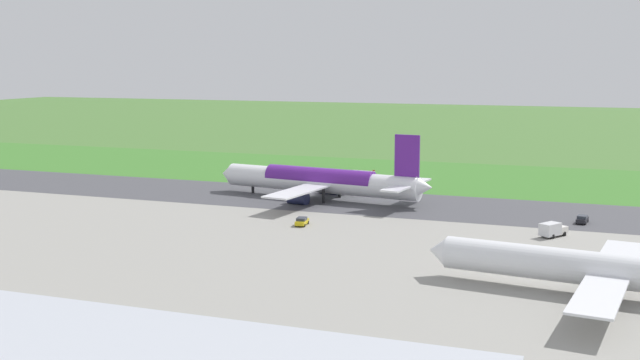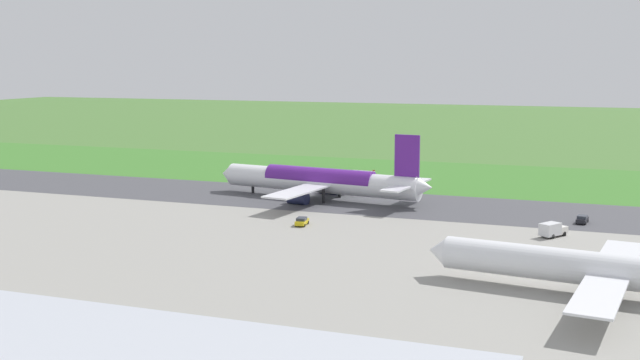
{
  "view_description": "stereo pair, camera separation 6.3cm",
  "coord_description": "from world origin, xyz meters",
  "px_view_note": "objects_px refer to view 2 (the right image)",
  "views": [
    {
      "loc": [
        -64.14,
        162.14,
        31.24
      ],
      "look_at": [
        -5.39,
        0.0,
        4.5
      ],
      "focal_mm": 43.01,
      "sensor_mm": 36.0,
      "label": 1
    },
    {
      "loc": [
        -64.2,
        162.12,
        31.24
      ],
      "look_at": [
        -5.39,
        0.0,
        4.5
      ],
      "focal_mm": 43.01,
      "sensor_mm": 36.0,
      "label": 2
    }
  ],
  "objects_px": {
    "no_stopping_sign": "(374,174)",
    "service_car_followme": "(302,221)",
    "airliner_parked_near": "(605,269)",
    "airliner_main": "(321,181)",
    "service_truck_fuel": "(552,229)",
    "traffic_cone_orange": "(352,177)",
    "service_car_ops": "(582,219)"
  },
  "relations": [
    {
      "from": "no_stopping_sign",
      "to": "service_car_followme",
      "type": "bearing_deg",
      "value": 92.78
    },
    {
      "from": "service_car_followme",
      "to": "no_stopping_sign",
      "type": "bearing_deg",
      "value": -87.22
    },
    {
      "from": "airliner_parked_near",
      "to": "airliner_main",
      "type": "bearing_deg",
      "value": -42.96
    },
    {
      "from": "airliner_main",
      "to": "service_car_followme",
      "type": "height_order",
      "value": "airliner_main"
    },
    {
      "from": "airliner_parked_near",
      "to": "service_truck_fuel",
      "type": "relative_size",
      "value": 7.97
    },
    {
      "from": "service_truck_fuel",
      "to": "service_car_followme",
      "type": "bearing_deg",
      "value": 7.74
    },
    {
      "from": "airliner_parked_near",
      "to": "service_truck_fuel",
      "type": "height_order",
      "value": "airliner_parked_near"
    },
    {
      "from": "service_car_followme",
      "to": "no_stopping_sign",
      "type": "relative_size",
      "value": 1.67
    },
    {
      "from": "airliner_main",
      "to": "traffic_cone_orange",
      "type": "height_order",
      "value": "airliner_main"
    },
    {
      "from": "service_car_followme",
      "to": "traffic_cone_orange",
      "type": "height_order",
      "value": "service_car_followme"
    },
    {
      "from": "airliner_parked_near",
      "to": "no_stopping_sign",
      "type": "height_order",
      "value": "airliner_parked_near"
    },
    {
      "from": "airliner_main",
      "to": "airliner_parked_near",
      "type": "height_order",
      "value": "airliner_main"
    },
    {
      "from": "airliner_main",
      "to": "no_stopping_sign",
      "type": "xyz_separation_m",
      "value": [
        -3.05,
        -32.64,
        -2.8
      ]
    },
    {
      "from": "service_car_followme",
      "to": "no_stopping_sign",
      "type": "distance_m",
      "value": 60.41
    },
    {
      "from": "airliner_parked_near",
      "to": "traffic_cone_orange",
      "type": "distance_m",
      "value": 109.54
    },
    {
      "from": "airliner_parked_near",
      "to": "traffic_cone_orange",
      "type": "bearing_deg",
      "value": -54.48
    },
    {
      "from": "airliner_main",
      "to": "service_car_followme",
      "type": "bearing_deg",
      "value": 102.19
    },
    {
      "from": "service_car_followme",
      "to": "service_truck_fuel",
      "type": "height_order",
      "value": "service_truck_fuel"
    },
    {
      "from": "airliner_parked_near",
      "to": "traffic_cone_orange",
      "type": "xyz_separation_m",
      "value": [
        63.61,
        -89.11,
        -3.6
      ]
    },
    {
      "from": "airliner_parked_near",
      "to": "service_car_followme",
      "type": "xyz_separation_m",
      "value": [
        54.46,
        -28.6,
        -3.03
      ]
    },
    {
      "from": "service_car_ops",
      "to": "no_stopping_sign",
      "type": "bearing_deg",
      "value": -36.66
    },
    {
      "from": "service_car_followme",
      "to": "airliner_parked_near",
      "type": "bearing_deg",
      "value": 152.29
    },
    {
      "from": "service_truck_fuel",
      "to": "traffic_cone_orange",
      "type": "height_order",
      "value": "service_truck_fuel"
    },
    {
      "from": "airliner_parked_near",
      "to": "service_truck_fuel",
      "type": "distance_m",
      "value": 35.96
    },
    {
      "from": "service_car_ops",
      "to": "traffic_cone_orange",
      "type": "bearing_deg",
      "value": -33.82
    },
    {
      "from": "no_stopping_sign",
      "to": "traffic_cone_orange",
      "type": "bearing_deg",
      "value": -1.63
    },
    {
      "from": "airliner_main",
      "to": "service_car_ops",
      "type": "height_order",
      "value": "airliner_main"
    },
    {
      "from": "airliner_main",
      "to": "service_car_ops",
      "type": "xyz_separation_m",
      "value": [
        -56.65,
        7.25,
        -3.51
      ]
    },
    {
      "from": "service_car_followme",
      "to": "service_car_ops",
      "type": "bearing_deg",
      "value": -158.03
    },
    {
      "from": "service_car_followme",
      "to": "service_truck_fuel",
      "type": "xyz_separation_m",
      "value": [
        -45.89,
        -6.24,
        0.56
      ]
    },
    {
      "from": "airliner_main",
      "to": "service_car_ops",
      "type": "relative_size",
      "value": 12.26
    },
    {
      "from": "service_truck_fuel",
      "to": "service_car_ops",
      "type": "bearing_deg",
      "value": -108.62
    }
  ]
}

